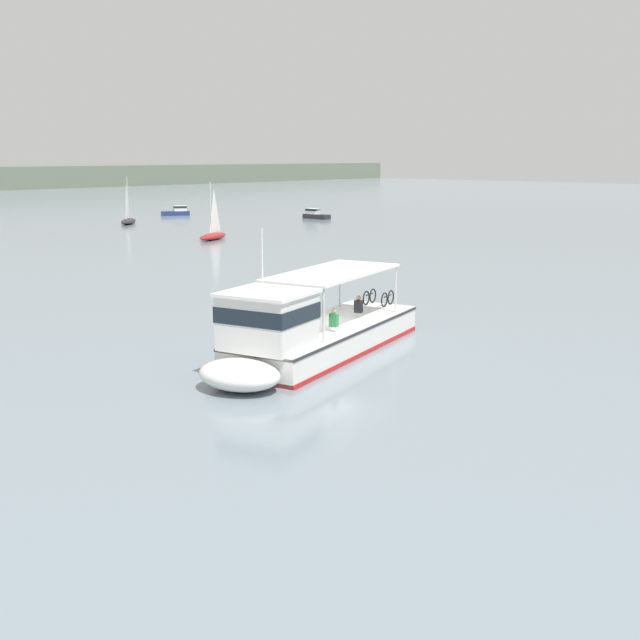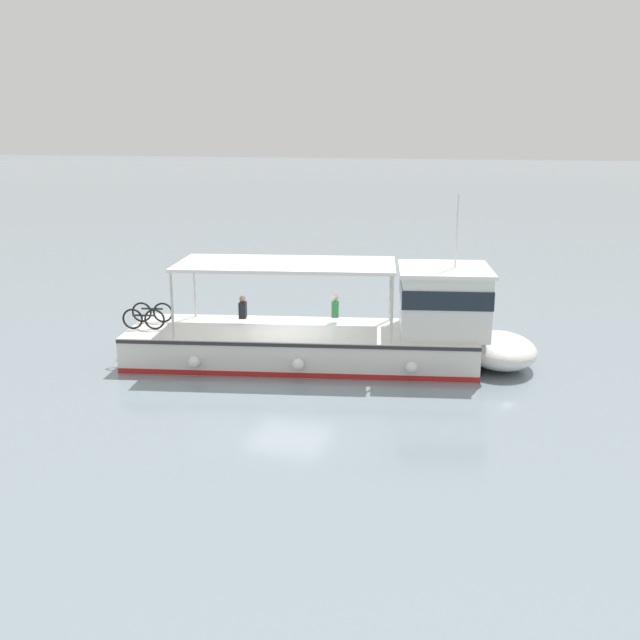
{
  "view_description": "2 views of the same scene",
  "coord_description": "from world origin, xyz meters",
  "views": [
    {
      "loc": [
        -23.44,
        -20.93,
        7.74
      ],
      "look_at": [
        -0.87,
        -0.49,
        1.4
      ],
      "focal_mm": 44.45,
      "sensor_mm": 36.0,
      "label": 1
    },
    {
      "loc": [
        -7.71,
        20.55,
        7.03
      ],
      "look_at": [
        -0.87,
        -0.49,
        1.4
      ],
      "focal_mm": 41.02,
      "sensor_mm": 36.0,
      "label": 2
    }
  ],
  "objects": [
    {
      "name": "ferry_main",
      "position": [
        -1.86,
        -0.72,
        1.01
      ],
      "size": [
        13.07,
        5.95,
        5.32
      ],
      "color": "white",
      "rests_on": "ground"
    },
    {
      "name": "ground_plane",
      "position": [
        0.0,
        0.0,
        0.0
      ],
      "size": [
        400.0,
        400.0,
        0.0
      ],
      "primitive_type": "plane",
      "color": "gray"
    }
  ]
}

